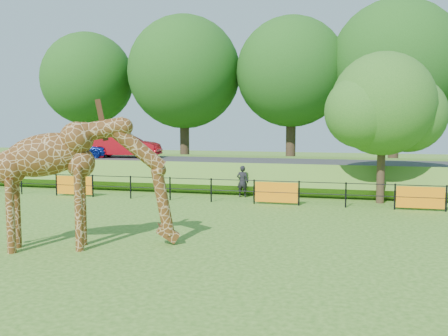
# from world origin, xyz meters

# --- Properties ---
(ground) EXTENTS (90.00, 90.00, 0.00)m
(ground) POSITION_xyz_m (0.00, 0.00, 0.00)
(ground) COLOR #326419
(ground) RESTS_ON ground
(giraffe) EXTENTS (5.36, 3.00, 3.86)m
(giraffe) POSITION_xyz_m (-1.32, -0.81, 1.93)
(giraffe) COLOR #5B3212
(giraffe) RESTS_ON ground
(perimeter_fence) EXTENTS (28.07, 0.10, 1.10)m
(perimeter_fence) POSITION_xyz_m (0.00, 8.00, 0.55)
(perimeter_fence) COLOR black
(perimeter_fence) RESTS_ON ground
(embankment) EXTENTS (40.00, 9.00, 1.30)m
(embankment) POSITION_xyz_m (0.00, 15.50, 0.65)
(embankment) COLOR #326419
(embankment) RESTS_ON ground
(road) EXTENTS (40.00, 5.00, 0.12)m
(road) POSITION_xyz_m (0.00, 14.00, 1.36)
(road) COLOR #2D2D2F
(road) RESTS_ON embankment
(car_blue) EXTENTS (3.89, 2.04, 1.26)m
(car_blue) POSITION_xyz_m (-10.19, 14.16, 2.05)
(car_blue) COLOR #1430A8
(car_blue) RESTS_ON road
(car_red) EXTENTS (4.56, 2.02, 1.46)m
(car_red) POSITION_xyz_m (-7.45, 14.72, 2.15)
(car_red) COLOR red
(car_red) RESTS_ON road
(visitor) EXTENTS (0.57, 0.37, 1.55)m
(visitor) POSITION_xyz_m (1.09, 9.76, 0.77)
(visitor) COLOR black
(visitor) RESTS_ON ground
(tree_east) EXTENTS (5.40, 4.71, 6.76)m
(tree_east) POSITION_xyz_m (7.60, 9.63, 4.28)
(tree_east) COLOR #332317
(tree_east) RESTS_ON ground
(bg_tree_line) EXTENTS (37.30, 8.80, 11.82)m
(bg_tree_line) POSITION_xyz_m (1.89, 22.00, 7.19)
(bg_tree_line) COLOR #332317
(bg_tree_line) RESTS_ON ground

